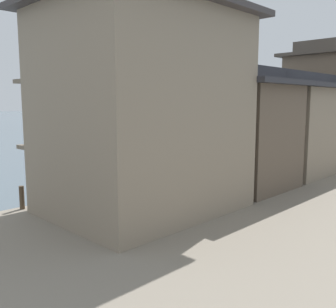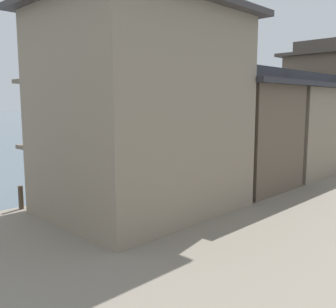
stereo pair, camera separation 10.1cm
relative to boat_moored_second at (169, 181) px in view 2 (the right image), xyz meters
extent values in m
cube|color=#232326|center=(0.00, 0.00, -0.11)|extent=(1.00, 3.96, 0.24)
cube|color=#232326|center=(-0.07, 1.82, 0.12)|extent=(0.78, 0.39, 0.22)
cube|color=#232326|center=(0.07, -1.82, 0.12)|extent=(0.78, 0.39, 0.22)
cube|color=#232326|center=(-0.38, -0.01, 0.05)|extent=(0.21, 3.44, 0.08)
cube|color=#232326|center=(0.38, 0.01, 0.05)|extent=(0.21, 3.44, 0.08)
ellipsoid|color=brown|center=(0.00, 0.00, 0.22)|extent=(0.80, 1.10, 0.42)
cube|color=brown|center=(-5.84, 1.58, -0.09)|extent=(2.79, 4.32, 0.28)
cube|color=brown|center=(-4.92, 3.40, 0.17)|extent=(0.90, 0.69, 0.25)
cube|color=brown|center=(-6.75, -0.23, 0.17)|extent=(0.90, 0.69, 0.25)
cube|color=brown|center=(-6.21, 1.77, 0.08)|extent=(1.81, 3.49, 0.08)
cube|color=brown|center=(-5.46, 1.40, 0.08)|extent=(1.81, 3.49, 0.08)
cube|color=brown|center=(-4.23, 29.33, -0.10)|extent=(5.32, 4.01, 0.26)
cube|color=brown|center=(-6.46, 27.87, 0.15)|extent=(0.85, 1.04, 0.24)
cube|color=brown|center=(-2.00, 30.78, 0.15)|extent=(0.85, 1.04, 0.24)
cube|color=brown|center=(-3.95, 28.89, 0.07)|extent=(4.34, 2.87, 0.08)
cube|color=brown|center=(-4.51, 29.76, 0.07)|extent=(4.34, 2.87, 0.08)
cube|color=gray|center=(5.21, -6.89, 4.59)|extent=(5.89, 7.32, 7.80)
cube|color=#6E6151|center=(1.91, -6.89, 3.29)|extent=(0.70, 7.32, 0.16)
cube|color=#6E6151|center=(1.91, -6.89, 5.89)|extent=(0.70, 7.32, 0.16)
cube|color=#3D3838|center=(5.21, -6.89, 8.61)|extent=(6.79, 8.22, 0.24)
cube|color=brown|center=(5.17, -0.56, 3.29)|extent=(5.82, 4.54, 5.20)
cube|color=#4D4135|center=(1.91, -0.56, 3.29)|extent=(0.70, 4.54, 0.16)
cube|color=#2D2D33|center=(5.17, -0.56, 6.01)|extent=(6.72, 5.44, 0.24)
cube|color=#2D2D33|center=(5.17, -0.56, 6.48)|extent=(3.49, 5.44, 0.70)
cube|color=gray|center=(5.17, 5.81, 3.29)|extent=(5.82, 7.35, 5.20)
cube|color=#6E6151|center=(1.91, 5.81, 3.29)|extent=(0.70, 7.35, 0.16)
cube|color=#2D2D33|center=(5.17, 5.81, 6.01)|extent=(6.72, 8.25, 0.24)
cube|color=#2D2D33|center=(5.17, 5.81, 6.48)|extent=(3.49, 8.25, 0.70)
cube|color=#75604C|center=(4.82, 12.61, 4.59)|extent=(5.12, 5.19, 7.80)
cube|color=brown|center=(1.91, 12.61, 3.29)|extent=(0.70, 5.19, 0.16)
cube|color=brown|center=(1.91, 12.61, 5.89)|extent=(0.70, 5.19, 0.16)
cube|color=#4C4238|center=(4.82, 12.61, 8.61)|extent=(6.02, 6.09, 0.24)
cube|color=#4C4238|center=(4.82, 12.61, 9.08)|extent=(3.07, 6.09, 0.70)
cube|color=brown|center=(1.91, 20.31, 3.29)|extent=(0.70, 7.34, 0.16)
cube|color=brown|center=(1.91, 20.31, 5.89)|extent=(0.70, 7.34, 0.16)
cylinder|color=#473828|center=(1.65, -10.48, 1.17)|extent=(0.20, 0.20, 0.97)
cylinder|color=#473828|center=(1.65, -3.50, 1.05)|extent=(0.20, 0.20, 0.73)
camera|label=1|loc=(16.45, -16.97, 5.08)|focal=39.92mm
camera|label=2|loc=(16.52, -16.90, 5.08)|focal=39.92mm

